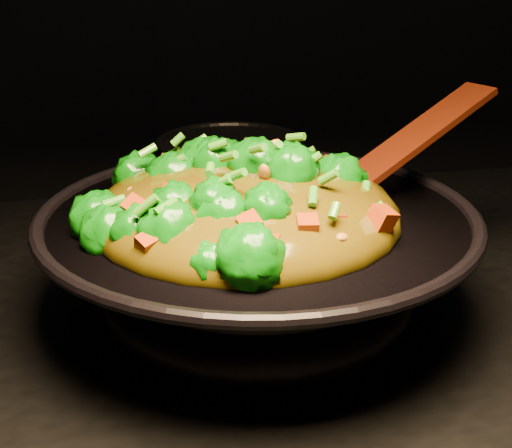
{
  "coord_description": "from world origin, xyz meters",
  "views": [
    {
      "loc": [
        -0.21,
        -0.7,
        1.3
      ],
      "look_at": [
        -0.06,
        -0.0,
        1.01
      ],
      "focal_mm": 50.0,
      "sensor_mm": 36.0,
      "label": 1
    }
  ],
  "objects": [
    {
      "name": "spatula",
      "position": [
        0.11,
        0.02,
        1.08
      ],
      "size": [
        0.28,
        0.15,
        0.12
      ],
      "primitive_type": "cube",
      "rotation": [
        0.0,
        -0.38,
        0.4
      ],
      "color": "#3D1B04",
      "rests_on": "wok"
    },
    {
      "name": "stir_fry",
      "position": [
        -0.08,
        -0.02,
        1.08
      ],
      "size": [
        0.34,
        0.34,
        0.11
      ],
      "primitive_type": null,
      "rotation": [
        0.0,
        0.0,
        -0.04
      ],
      "color": "#0B6E07",
      "rests_on": "wok"
    },
    {
      "name": "wok",
      "position": [
        -0.06,
        -0.01,
        0.96
      ],
      "size": [
        0.49,
        0.49,
        0.13
      ],
      "primitive_type": null,
      "rotation": [
        0.0,
        0.0,
        -0.08
      ],
      "color": "black",
      "rests_on": "stovetop"
    },
    {
      "name": "back_pot",
      "position": [
        -0.03,
        0.32,
        0.96
      ],
      "size": [
        0.27,
        0.27,
        0.12
      ],
      "primitive_type": "cylinder",
      "rotation": [
        0.0,
        0.0,
        0.31
      ],
      "color": "black",
      "rests_on": "stovetop"
    }
  ]
}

